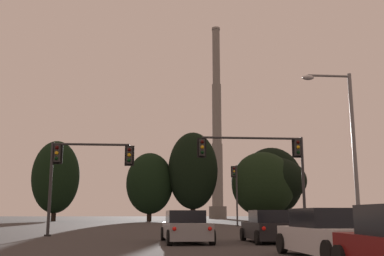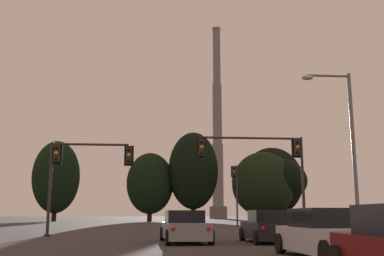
{
  "view_description": "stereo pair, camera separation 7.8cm",
  "coord_description": "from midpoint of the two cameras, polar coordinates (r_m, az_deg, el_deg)",
  "views": [
    {
      "loc": [
        -1.77,
        -1.8,
        1.25
      ],
      "look_at": [
        2.22,
        43.45,
        10.0
      ],
      "focal_mm": 42.0,
      "sensor_mm": 36.0,
      "label": 1
    },
    {
      "loc": [
        -1.69,
        -1.81,
        1.25
      ],
      "look_at": [
        2.22,
        43.45,
        10.0
      ],
      "focal_mm": 42.0,
      "sensor_mm": 36.0,
      "label": 2
    }
  ],
  "objects": [
    {
      "name": "sedan_center_lane_front",
      "position": [
        20.82,
        -0.84,
        -12.51
      ],
      "size": [
        2.16,
        4.77,
        1.43
      ],
      "rotation": [
        0.0,
        0.0,
        0.04
      ],
      "color": "gray",
      "rests_on": "ground_plane"
    },
    {
      "name": "traffic_light_far_right",
      "position": [
        49.32,
        5.61,
        -7.36
      ],
      "size": [
        0.78,
        0.5,
        6.52
      ],
      "color": "#2D2D30",
      "rests_on": "ground_plane"
    },
    {
      "name": "treeline_center_left",
      "position": [
        88.83,
        10.17,
        -6.68
      ],
      "size": [
        11.92,
        10.72,
        14.09
      ],
      "color": "black",
      "rests_on": "ground_plane"
    },
    {
      "name": "treeline_far_right",
      "position": [
        81.98,
        9.11,
        -7.06
      ],
      "size": [
        11.38,
        10.24,
        12.36
      ],
      "color": "black",
      "rests_on": "ground_plane"
    },
    {
      "name": "treeline_right_mid",
      "position": [
        86.09,
        -16.85,
        -5.95
      ],
      "size": [
        8.55,
        7.7,
        14.59
      ],
      "color": "black",
      "rests_on": "ground_plane"
    },
    {
      "name": "sedan_right_lane_second",
      "position": [
        13.9,
        17.1,
        -12.84
      ],
      "size": [
        2.06,
        4.73,
        1.43
      ],
      "rotation": [
        0.0,
        0.0,
        0.02
      ],
      "color": "silver",
      "rests_on": "ground_plane"
    },
    {
      "name": "hatchback_right_lane_front",
      "position": [
        20.99,
        9.7,
        -12.35
      ],
      "size": [
        1.93,
        4.12,
        1.44
      ],
      "rotation": [
        0.0,
        0.0,
        -0.01
      ],
      "color": "black",
      "rests_on": "ground_plane"
    },
    {
      "name": "treeline_center_right",
      "position": [
        81.99,
        0.19,
        -5.42
      ],
      "size": [
        9.03,
        8.12,
        16.11
      ],
      "color": "black",
      "rests_on": "ground_plane"
    },
    {
      "name": "traffic_light_overhead_left",
      "position": [
        27.82,
        -14.04,
        -4.48
      ],
      "size": [
        5.07,
        0.5,
        5.51
      ],
      "color": "#2D2D30",
      "rests_on": "ground_plane"
    },
    {
      "name": "treeline_far_left",
      "position": [
        82.38,
        -5.32,
        -7.0
      ],
      "size": [
        8.49,
        7.64,
        12.33
      ],
      "color": "black",
      "rests_on": "ground_plane"
    },
    {
      "name": "smokestack",
      "position": [
        135.94,
        3.28,
        -1.58
      ],
      "size": [
        5.2,
        5.2,
        59.43
      ],
      "color": "slate",
      "rests_on": "ground_plane"
    },
    {
      "name": "treeline_left_mid",
      "position": [
        83.94,
        9.81,
        -6.65
      ],
      "size": [
        13.79,
        12.41,
        11.76
      ],
      "color": "black",
      "rests_on": "ground_plane"
    },
    {
      "name": "street_lamp",
      "position": [
        24.3,
        18.99,
        -0.98
      ],
      "size": [
        2.66,
        0.36,
        8.54
      ],
      "color": "slate",
      "rests_on": "ground_plane"
    },
    {
      "name": "traffic_light_overhead_right",
      "position": [
        28.65,
        9.56,
        -3.82
      ],
      "size": [
        6.88,
        0.5,
        6.09
      ],
      "color": "#2D2D30",
      "rests_on": "ground_plane"
    }
  ]
}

